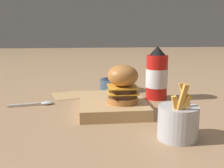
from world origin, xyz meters
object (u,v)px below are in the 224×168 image
Objects in this scene: burger at (123,84)px; spoon at (41,103)px; ketchup_bottle at (157,75)px; side_bowl at (116,85)px; fries_basket at (178,122)px; serving_board at (112,104)px.

spoon is (0.12, 0.26, -0.09)m from burger.
burger is 0.60× the size of ketchup_bottle.
side_bowl reaches higher than spoon.
fries_basket is at bearing -153.42° from burger.
ketchup_bottle is at bearing -42.77° from burger.
serving_board is at bearing -29.23° from spoon.
spoon is (-0.19, 0.29, -0.02)m from side_bowl.
ketchup_bottle reaches higher than fries_basket.
side_bowl reaches higher than serving_board.
fries_basket is at bearing -152.30° from serving_board.
ketchup_bottle is 1.39× the size of fries_basket.
ketchup_bottle is at bearing -138.74° from side_bowl.
fries_basket is 1.02× the size of side_bowl.
burger is (-0.04, -0.03, 0.08)m from serving_board.
serving_board is 1.34× the size of ketchup_bottle.
spoon is at bearing 65.22° from burger.
burger is at bearing -35.58° from spoon.
burger is 0.84× the size of side_bowl.
burger is 0.22m from ketchup_bottle.
ketchup_bottle is at bearing -7.81° from fries_basket.
serving_board is 0.28m from fries_basket.
serving_board is 1.89× the size of side_bowl.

